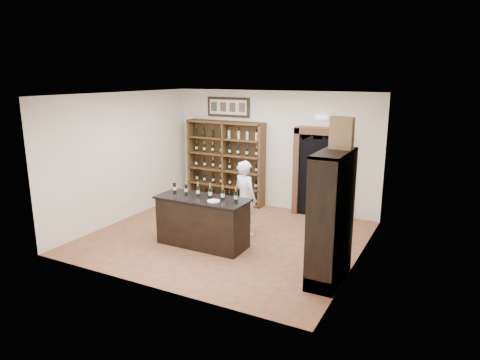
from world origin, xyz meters
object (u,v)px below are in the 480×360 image
(wine_shelf, at_px, (226,162))
(wine_crate, at_px, (342,133))
(tasting_counter, at_px, (203,222))
(counter_bottle_0, at_px, (175,187))
(side_cabinet, at_px, (332,238))
(shopkeeper, at_px, (245,198))

(wine_shelf, relative_size, wine_crate, 4.19)
(wine_shelf, bearing_deg, tasting_counter, -69.44)
(counter_bottle_0, height_order, wine_crate, wine_crate)
(side_cabinet, distance_m, wine_crate, 1.73)
(counter_bottle_0, height_order, side_cabinet, side_cabinet)
(tasting_counter, bearing_deg, counter_bottle_0, 173.95)
(tasting_counter, distance_m, counter_bottle_0, 0.95)
(side_cabinet, height_order, wine_crate, wine_crate)
(wine_shelf, xyz_separation_m, tasting_counter, (1.10, -2.93, -0.61))
(counter_bottle_0, bearing_deg, side_cabinet, -6.23)
(side_cabinet, bearing_deg, wine_crate, 90.40)
(counter_bottle_0, distance_m, shopkeeper, 1.51)
(shopkeeper, bearing_deg, wine_crate, 178.27)
(counter_bottle_0, bearing_deg, shopkeeper, 36.45)
(wine_shelf, relative_size, counter_bottle_0, 7.33)
(side_cabinet, bearing_deg, counter_bottle_0, 173.77)
(counter_bottle_0, xyz_separation_m, wine_crate, (3.44, -0.13, 1.36))
(tasting_counter, distance_m, wine_crate, 3.36)
(wine_shelf, distance_m, wine_crate, 5.04)
(shopkeeper, bearing_deg, wine_shelf, -28.95)
(wine_shelf, bearing_deg, counter_bottle_0, -82.42)
(tasting_counter, relative_size, counter_bottle_0, 6.27)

